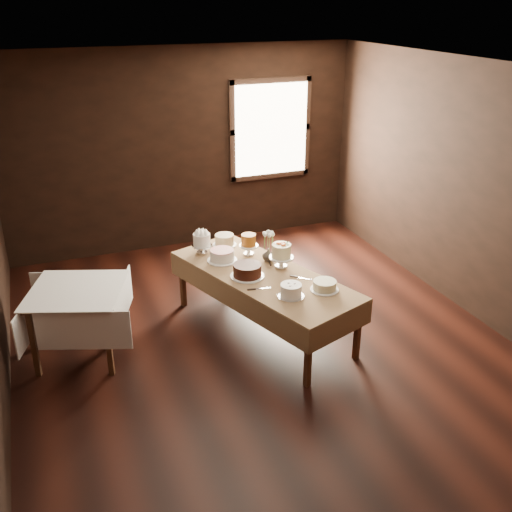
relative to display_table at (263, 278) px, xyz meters
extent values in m
cube|color=black|center=(-0.12, -0.29, -0.64)|extent=(5.00, 6.00, 0.01)
cube|color=beige|center=(-0.12, -0.29, 2.16)|extent=(5.00, 6.00, 0.01)
cube|color=black|center=(-0.12, 2.71, 0.76)|extent=(5.00, 0.02, 2.80)
cube|color=black|center=(-0.12, -3.29, 0.76)|extent=(5.00, 0.02, 2.80)
cube|color=black|center=(2.38, -0.29, 0.76)|extent=(0.02, 6.00, 2.80)
cube|color=#FFEABF|center=(1.18, 2.65, 0.96)|extent=(1.10, 0.05, 1.30)
cube|color=#402313|center=(0.01, -1.09, -0.33)|extent=(0.07, 0.07, 0.62)
cube|color=#402313|center=(-0.68, 0.85, -0.33)|extent=(0.07, 0.07, 0.62)
cube|color=#402313|center=(0.68, -0.85, -0.33)|extent=(0.07, 0.07, 0.62)
cube|color=#402313|center=(-0.01, 1.09, -0.33)|extent=(0.07, 0.07, 0.62)
cube|color=#402313|center=(0.00, 0.00, 0.02)|extent=(1.49, 2.32, 0.04)
cube|color=tan|center=(0.00, 0.00, 0.05)|extent=(1.57, 2.39, 0.01)
cube|color=#402313|center=(-2.35, 0.01, -0.29)|extent=(0.06, 0.06, 0.70)
cube|color=#402313|center=(-2.11, 0.67, -0.29)|extent=(0.06, 0.06, 0.70)
cube|color=#402313|center=(-1.69, -0.24, -0.29)|extent=(0.06, 0.06, 0.70)
cube|color=#402313|center=(-1.44, 0.43, -0.29)|extent=(0.06, 0.06, 0.70)
cube|color=#402313|center=(-1.90, 0.22, 0.08)|extent=(1.04, 1.04, 0.04)
cube|color=white|center=(-1.90, 0.22, 0.11)|extent=(1.14, 1.14, 0.01)
cylinder|color=silver|center=(-0.45, 0.75, 0.11)|extent=(0.23, 0.23, 0.11)
cylinder|color=white|center=(-0.45, 0.75, 0.23)|extent=(0.26, 0.26, 0.14)
cylinder|color=white|center=(-0.14, 0.88, 0.06)|extent=(0.28, 0.28, 0.01)
cylinder|color=tan|center=(-0.14, 0.88, 0.12)|extent=(0.31, 0.31, 0.12)
cylinder|color=white|center=(-0.31, 0.47, 0.06)|extent=(0.33, 0.33, 0.01)
cylinder|color=white|center=(-0.31, 0.47, 0.12)|extent=(0.31, 0.31, 0.11)
cylinder|color=white|center=(0.03, 0.53, 0.11)|extent=(0.22, 0.22, 0.13)
cylinder|color=#A75917|center=(0.03, 0.53, 0.24)|extent=(0.20, 0.20, 0.13)
cylinder|color=white|center=(-0.18, 0.00, 0.06)|extent=(0.36, 0.36, 0.01)
cylinder|color=#35130B|center=(-0.18, 0.00, 0.13)|extent=(0.42, 0.42, 0.13)
cylinder|color=white|center=(0.24, 0.09, 0.11)|extent=(0.27, 0.27, 0.13)
cylinder|color=beige|center=(0.24, 0.09, 0.25)|extent=(0.29, 0.29, 0.14)
cylinder|color=silver|center=(0.06, -0.58, 0.06)|extent=(0.27, 0.27, 0.01)
cylinder|color=white|center=(0.06, -0.58, 0.12)|extent=(0.30, 0.30, 0.12)
cylinder|color=white|center=(0.43, -0.57, 0.06)|extent=(0.29, 0.29, 0.01)
cylinder|color=beige|center=(0.43, -0.57, 0.11)|extent=(0.25, 0.25, 0.09)
cube|color=silver|center=(0.36, -0.27, 0.05)|extent=(0.19, 0.19, 0.01)
cube|color=silver|center=(-0.10, 0.21, 0.05)|extent=(0.06, 0.24, 0.01)
cube|color=silver|center=(0.18, 0.31, 0.05)|extent=(0.08, 0.24, 0.01)
cube|color=silver|center=(-0.13, -0.32, 0.05)|extent=(0.24, 0.06, 0.01)
imported|color=#2D2823|center=(0.17, 0.29, 0.12)|extent=(0.18, 0.18, 0.14)
camera|label=1|loc=(-2.09, -5.14, 2.76)|focal=40.85mm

